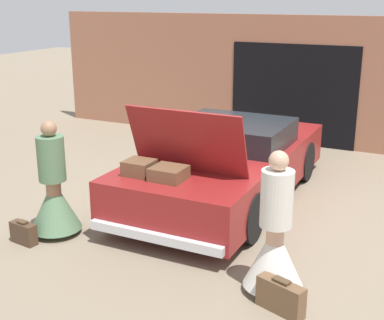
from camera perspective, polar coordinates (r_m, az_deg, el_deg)
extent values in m
plane|color=#7F705B|center=(8.86, 3.63, -4.00)|extent=(40.00, 40.00, 0.00)
cube|color=#9E664C|center=(12.00, 10.85, 8.28)|extent=(12.00, 0.12, 2.80)
cube|color=black|center=(11.98, 10.68, 6.82)|extent=(2.80, 0.02, 2.20)
cube|color=maroon|center=(8.68, 3.70, -0.83)|extent=(2.00, 4.62, 0.67)
cube|color=#1E2328|center=(8.78, 4.46, 2.95)|extent=(1.76, 1.48, 0.39)
cylinder|color=black|center=(10.34, 1.97, 1.20)|extent=(0.18, 0.70, 0.70)
cylinder|color=black|center=(9.76, 11.97, -0.15)|extent=(0.18, 0.70, 0.70)
cylinder|color=black|center=(7.98, -6.38, -3.80)|extent=(0.18, 0.70, 0.70)
cylinder|color=black|center=(7.22, 6.27, -6.14)|extent=(0.18, 0.70, 0.70)
cube|color=silver|center=(6.81, -4.05, -8.21)|extent=(1.90, 0.10, 0.12)
cube|color=maroon|center=(7.20, -0.58, 1.98)|extent=(1.70, 0.36, 0.92)
cube|color=brown|center=(7.29, -5.65, -0.82)|extent=(0.39, 0.36, 0.21)
cube|color=brown|center=(7.08, -2.51, -1.43)|extent=(0.44, 0.41, 0.18)
cylinder|color=#997051|center=(7.65, -14.40, -4.88)|extent=(0.20, 0.20, 0.78)
cone|color=#567A56|center=(7.64, -14.42, -4.61)|extent=(0.71, 0.71, 0.70)
cylinder|color=#567A56|center=(7.42, -14.80, 0.14)|extent=(0.37, 0.37, 0.62)
sphere|color=#997051|center=(7.32, -15.04, 3.26)|extent=(0.21, 0.21, 0.21)
cylinder|color=tan|center=(6.08, 8.72, -10.38)|extent=(0.20, 0.20, 0.80)
cone|color=silver|center=(6.06, 8.74, -10.05)|extent=(0.67, 0.67, 0.72)
cylinder|color=silver|center=(5.79, 9.04, -4.09)|extent=(0.36, 0.36, 0.63)
sphere|color=tan|center=(5.65, 9.24, -0.07)|extent=(0.22, 0.22, 0.22)
cube|color=#473323|center=(7.56, -17.52, -7.45)|extent=(0.41, 0.20, 0.29)
cube|color=#4C3823|center=(7.50, -17.63, -6.31)|extent=(0.15, 0.11, 0.02)
cube|color=brown|center=(5.84, 9.43, -14.20)|extent=(0.56, 0.33, 0.35)
cube|color=#4C3823|center=(5.75, 9.53, -12.56)|extent=(0.21, 0.15, 0.02)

